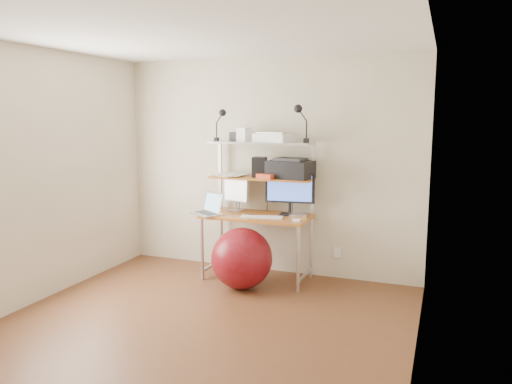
# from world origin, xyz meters

# --- Properties ---
(room) EXTENTS (3.60, 3.60, 3.60)m
(room) POSITION_xyz_m (0.00, 0.00, 1.25)
(room) COLOR brown
(room) RESTS_ON ground
(computer_desk) EXTENTS (1.20, 0.60, 1.57)m
(computer_desk) POSITION_xyz_m (0.00, 1.50, 0.96)
(computer_desk) COLOR #C57226
(computer_desk) RESTS_ON ground
(desktop) EXTENTS (1.20, 0.60, 0.00)m
(desktop) POSITION_xyz_m (0.00, 1.44, 0.74)
(desktop) COLOR #C57226
(desktop) RESTS_ON computer_desk
(mid_shelf) EXTENTS (1.18, 0.34, 0.00)m
(mid_shelf) POSITION_xyz_m (0.00, 1.57, 1.15)
(mid_shelf) COLOR #C57226
(mid_shelf) RESTS_ON computer_desk
(top_shelf) EXTENTS (1.18, 0.34, 0.00)m
(top_shelf) POSITION_xyz_m (0.00, 1.57, 1.55)
(top_shelf) COLOR #BCBBC1
(top_shelf) RESTS_ON computer_desk
(floor) EXTENTS (3.60, 3.60, 0.00)m
(floor) POSITION_xyz_m (0.00, 0.00, 0.00)
(floor) COLOR brown
(floor) RESTS_ON ground
(wall_outlet) EXTENTS (0.08, 0.01, 0.12)m
(wall_outlet) POSITION_xyz_m (0.85, 1.79, 0.30)
(wall_outlet) COLOR white
(wall_outlet) RESTS_ON room
(monitor_silver) EXTENTS (0.35, 0.17, 0.40)m
(monitor_silver) POSITION_xyz_m (-0.32, 1.59, 0.95)
(monitor_silver) COLOR silver
(monitor_silver) RESTS_ON desktop
(monitor_black) EXTENTS (0.55, 0.18, 0.55)m
(monitor_black) POSITION_xyz_m (0.34, 1.58, 1.02)
(monitor_black) COLOR black
(monitor_black) RESTS_ON desktop
(laptop) EXTENTS (0.44, 0.42, 0.30)m
(laptop) POSITION_xyz_m (-0.52, 1.30, 0.79)
(laptop) COLOR silver
(laptop) RESTS_ON desktop
(keyboard) EXTENTS (0.47, 0.22, 0.01)m
(keyboard) POSITION_xyz_m (0.10, 1.32, 0.75)
(keyboard) COLOR white
(keyboard) RESTS_ON desktop
(mouse) EXTENTS (0.09, 0.06, 0.02)m
(mouse) POSITION_xyz_m (0.51, 1.28, 0.75)
(mouse) COLOR white
(mouse) RESTS_ON desktop
(mac_mini) EXTENTS (0.23, 0.23, 0.04)m
(mac_mini) POSITION_xyz_m (0.45, 1.51, 0.76)
(mac_mini) COLOR silver
(mac_mini) RESTS_ON desktop
(phone) EXTENTS (0.08, 0.13, 0.01)m
(phone) POSITION_xyz_m (-0.03, 1.34, 0.74)
(phone) COLOR black
(phone) RESTS_ON desktop
(printer) EXTENTS (0.52, 0.40, 0.23)m
(printer) POSITION_xyz_m (0.34, 1.59, 1.26)
(printer) COLOR black
(printer) RESTS_ON mid_shelf
(nas_cube) EXTENTS (0.18, 0.18, 0.23)m
(nas_cube) POSITION_xyz_m (-0.03, 1.59, 1.26)
(nas_cube) COLOR black
(nas_cube) RESTS_ON mid_shelf
(red_box) EXTENTS (0.22, 0.18, 0.05)m
(red_box) POSITION_xyz_m (0.10, 1.47, 1.18)
(red_box) COLOR #C23D1F
(red_box) RESTS_ON mid_shelf
(scanner) EXTENTS (0.47, 0.37, 0.11)m
(scanner) POSITION_xyz_m (0.15, 1.57, 1.60)
(scanner) COLOR white
(scanner) RESTS_ON top_shelf
(box_white) EXTENTS (0.16, 0.15, 0.16)m
(box_white) POSITION_xyz_m (-0.21, 1.56, 1.63)
(box_white) COLOR white
(box_white) RESTS_ON top_shelf
(box_grey) EXTENTS (0.13, 0.13, 0.10)m
(box_grey) POSITION_xyz_m (-0.33, 1.61, 1.60)
(box_grey) COLOR #2E2E30
(box_grey) RESTS_ON top_shelf
(clip_lamp_left) EXTENTS (0.14, 0.08, 0.36)m
(clip_lamp_left) POSITION_xyz_m (-0.43, 1.45, 1.81)
(clip_lamp_left) COLOR black
(clip_lamp_left) RESTS_ON top_shelf
(clip_lamp_right) EXTENTS (0.16, 0.09, 0.41)m
(clip_lamp_right) POSITION_xyz_m (0.47, 1.50, 1.85)
(clip_lamp_right) COLOR black
(clip_lamp_right) RESTS_ON top_shelf
(exercise_ball) EXTENTS (0.66, 0.66, 0.66)m
(exercise_ball) POSITION_xyz_m (-0.04, 1.09, 0.33)
(exercise_ball) COLOR maroon
(exercise_ball) RESTS_ON floor
(paper_stack) EXTENTS (0.36, 0.41, 0.02)m
(paper_stack) POSITION_xyz_m (-0.38, 1.57, 1.16)
(paper_stack) COLOR white
(paper_stack) RESTS_ON mid_shelf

